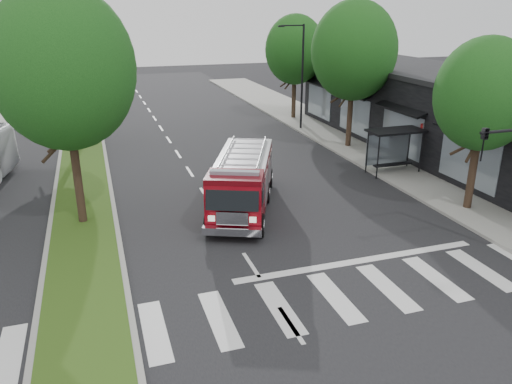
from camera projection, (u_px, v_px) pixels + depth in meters
ground at (251, 265)px, 18.80m from camera, size 140.00×140.00×0.00m
sidewalk_right at (392, 161)px, 31.34m from camera, size 5.00×80.00×0.15m
median at (83, 153)px, 33.05m from camera, size 3.00×50.00×0.15m
storefront_row at (457, 118)px, 31.82m from camera, size 8.00×30.00×5.00m
bus_shelter at (394, 139)px, 28.63m from camera, size 3.20×1.60×2.61m
tree_right_near at (485, 95)px, 22.04m from camera, size 4.40×4.40×8.05m
tree_right_mid at (354, 51)px, 32.39m from camera, size 5.60×5.60×9.72m
tree_right_far at (295, 50)px, 41.53m from camera, size 5.00×5.00×8.73m
tree_median_near at (63, 69)px, 20.02m from camera, size 5.80×5.80×10.16m
tree_median_far at (71, 51)px, 32.61m from camera, size 5.60×5.60×9.72m
streetlight_right_far at (301, 72)px, 38.10m from camera, size 2.11×0.20×8.00m
fire_engine at (243, 182)px, 23.70m from camera, size 5.37×8.38×2.81m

